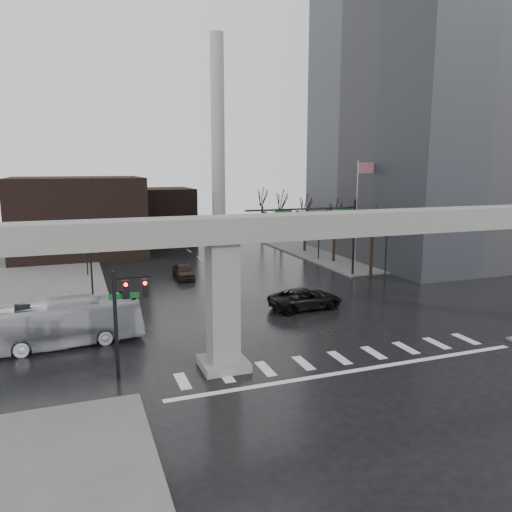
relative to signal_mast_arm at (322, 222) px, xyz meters
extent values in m
plane|color=black|center=(-8.99, -18.80, -5.83)|extent=(160.00, 160.00, 0.00)
cube|color=slate|center=(17.01, 17.20, -5.75)|extent=(28.00, 36.00, 0.15)
cube|color=gray|center=(-8.99, -18.80, 2.17)|extent=(48.00, 2.20, 1.40)
cube|color=gray|center=(-15.99, -18.80, -2.18)|extent=(1.60, 1.60, 7.30)
cube|color=gray|center=(-15.99, -18.80, -5.58)|extent=(2.60, 2.60, 0.50)
cube|color=#5D5D61|center=(19.01, 7.20, 15.17)|extent=(22.00, 26.00, 42.00)
cube|color=black|center=(-22.99, 23.20, -0.83)|extent=(16.00, 14.00, 10.00)
cube|color=black|center=(-10.99, 33.20, -1.83)|extent=(10.00, 10.00, 8.00)
cylinder|color=silver|center=(-2.99, 27.20, 9.17)|extent=(2.00, 2.00, 30.00)
cylinder|color=gray|center=(-2.99, 27.20, -5.23)|extent=(3.60, 3.60, 1.20)
cylinder|color=black|center=(3.81, 0.00, -1.83)|extent=(0.24, 0.24, 8.00)
cylinder|color=black|center=(-2.19, 0.00, 1.37)|extent=(12.00, 0.18, 0.18)
cube|color=black|center=(0.81, 0.00, 0.72)|extent=(0.35, 0.30, 1.00)
cube|color=black|center=(-2.69, 0.00, 0.72)|extent=(0.35, 0.30, 1.00)
cube|color=black|center=(-6.19, 0.00, 0.72)|extent=(0.35, 0.30, 1.00)
sphere|color=#FF0C05|center=(0.81, -0.18, 1.02)|extent=(0.20, 0.20, 0.20)
cube|color=#0B521B|center=(2.31, 0.00, 1.17)|extent=(1.80, 0.05, 0.35)
cube|color=#0B521B|center=(-4.19, 0.00, 1.17)|extent=(1.80, 0.05, 0.35)
cylinder|color=black|center=(-21.79, -18.30, -2.83)|extent=(0.20, 0.20, 6.00)
cylinder|color=black|center=(-20.79, -18.30, -0.23)|extent=(2.00, 0.14, 0.14)
cube|color=black|center=(-21.19, -18.30, -0.88)|extent=(0.35, 0.30, 1.00)
cube|color=black|center=(-20.19, -18.30, -0.88)|extent=(0.35, 0.30, 1.00)
cube|color=#0B521B|center=(-21.29, -18.30, -1.23)|extent=(1.60, 0.05, 0.30)
cylinder|color=silver|center=(6.01, 3.20, 0.17)|extent=(0.12, 0.12, 12.00)
cube|color=red|center=(7.01, 3.20, 5.37)|extent=(2.00, 0.03, 1.20)
cylinder|color=black|center=(4.51, -4.80, -3.43)|extent=(0.14, 0.14, 4.80)
cube|color=black|center=(4.51, -4.80, -1.08)|extent=(0.90, 0.06, 0.06)
sphere|color=silver|center=(4.06, -4.80, -0.88)|extent=(0.32, 0.32, 0.32)
sphere|color=silver|center=(4.96, -4.80, -0.88)|extent=(0.32, 0.32, 0.32)
cylinder|color=black|center=(4.51, 9.20, -3.43)|extent=(0.14, 0.14, 4.80)
cube|color=black|center=(4.51, 9.20, -1.08)|extent=(0.90, 0.06, 0.06)
sphere|color=silver|center=(4.06, 9.20, -0.88)|extent=(0.32, 0.32, 0.32)
sphere|color=silver|center=(4.96, 9.20, -0.88)|extent=(0.32, 0.32, 0.32)
cylinder|color=black|center=(4.51, 23.20, -3.43)|extent=(0.14, 0.14, 4.80)
cube|color=black|center=(4.51, 23.20, -1.08)|extent=(0.90, 0.06, 0.06)
sphere|color=silver|center=(4.06, 23.20, -0.88)|extent=(0.32, 0.32, 0.32)
sphere|color=silver|center=(4.96, 23.20, -0.88)|extent=(0.32, 0.32, 0.32)
cylinder|color=black|center=(-22.49, -4.80, -3.43)|extent=(0.14, 0.14, 4.80)
cube|color=black|center=(-22.49, -4.80, -1.08)|extent=(0.90, 0.06, 0.06)
sphere|color=silver|center=(-22.94, -4.80, -0.88)|extent=(0.32, 0.32, 0.32)
sphere|color=silver|center=(-22.04, -4.80, -0.88)|extent=(0.32, 0.32, 0.32)
cylinder|color=black|center=(-22.49, 9.20, -3.43)|extent=(0.14, 0.14, 4.80)
cube|color=black|center=(-22.49, 9.20, -1.08)|extent=(0.90, 0.06, 0.06)
sphere|color=silver|center=(-22.94, 9.20, -0.88)|extent=(0.32, 0.32, 0.32)
sphere|color=silver|center=(-22.04, 9.20, -0.88)|extent=(0.32, 0.32, 0.32)
cylinder|color=black|center=(-22.49, 23.20, -3.43)|extent=(0.14, 0.14, 4.80)
cube|color=black|center=(-22.49, 23.20, -1.08)|extent=(0.90, 0.06, 0.06)
sphere|color=silver|center=(-22.94, 23.20, -0.88)|extent=(0.32, 0.32, 0.32)
sphere|color=silver|center=(-22.04, 23.20, -0.88)|extent=(0.32, 0.32, 0.32)
cylinder|color=black|center=(5.51, -0.80, -3.55)|extent=(0.34, 0.34, 4.55)
cylinder|color=black|center=(5.51, -0.80, 0.18)|extent=(0.12, 1.52, 2.98)
cylinder|color=black|center=(6.01, -0.55, -0.05)|extent=(0.83, 1.14, 2.51)
cylinder|color=black|center=(5.51, 7.20, -3.50)|extent=(0.34, 0.34, 4.66)
cylinder|color=black|center=(5.51, 7.20, 0.32)|extent=(0.12, 1.55, 3.05)
cylinder|color=black|center=(6.01, 7.45, 0.08)|extent=(0.85, 1.16, 2.57)
cylinder|color=black|center=(5.51, 15.20, -3.45)|extent=(0.34, 0.34, 4.76)
cylinder|color=black|center=(5.51, 15.20, 0.46)|extent=(0.12, 1.59, 3.11)
cylinder|color=black|center=(6.01, 15.45, 0.22)|extent=(0.86, 1.18, 2.62)
cylinder|color=black|center=(5.51, 23.20, -3.40)|extent=(0.34, 0.34, 4.87)
cylinder|color=black|center=(5.51, 23.20, 0.60)|extent=(0.12, 1.62, 3.18)
cylinder|color=black|center=(6.01, 23.45, 0.35)|extent=(0.88, 1.20, 2.68)
cylinder|color=black|center=(5.51, 31.20, -3.34)|extent=(0.34, 0.34, 4.97)
cylinder|color=black|center=(5.51, 31.20, 0.74)|extent=(0.12, 1.65, 3.25)
cylinder|color=black|center=(6.01, 31.45, 0.48)|extent=(0.89, 1.23, 2.74)
imported|color=black|center=(-6.30, -9.54, -4.99)|extent=(6.19, 3.16, 1.67)
imported|color=silver|center=(-25.04, -11.84, -4.33)|extent=(10.97, 3.49, 3.00)
imported|color=black|center=(-13.29, 4.72, -5.06)|extent=(1.92, 4.55, 1.53)
camera|label=1|loc=(-23.58, -44.81, 5.58)|focal=35.00mm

